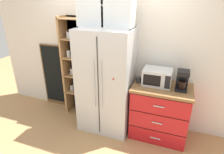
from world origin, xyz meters
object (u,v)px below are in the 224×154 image
object	(u,v)px
chalkboard_menu	(56,76)
mug_charcoal	(139,80)
coffee_maker	(182,80)
microwave	(157,77)
bottle_amber	(164,79)
mug_sage	(163,82)
refrigerator	(106,81)
bottle_clear	(164,79)

from	to	relation	value
chalkboard_menu	mug_charcoal	bearing A→B (deg)	-7.51
coffee_maker	mug_charcoal	xyz separation A→B (m)	(-0.66, 0.02, -0.11)
coffee_maker	chalkboard_menu	xyz separation A→B (m)	(-2.48, 0.26, -0.40)
microwave	chalkboard_menu	distance (m)	2.15
bottle_amber	chalkboard_menu	size ratio (longest dim) A/B	0.19
coffee_maker	mug_sage	size ratio (longest dim) A/B	2.75
bottle_amber	chalkboard_menu	world-z (taller)	chalkboard_menu
bottle_amber	mug_sage	bearing A→B (deg)	85.94
microwave	coffee_maker	size ratio (longest dim) A/B	1.42
refrigerator	mug_charcoal	world-z (taller)	refrigerator
microwave	mug_charcoal	world-z (taller)	microwave
refrigerator	mug_charcoal	bearing A→B (deg)	7.92
mug_sage	bottle_amber	distance (m)	0.07
mug_sage	chalkboard_menu	bearing A→B (deg)	174.96
bottle_clear	chalkboard_menu	size ratio (longest dim) A/B	0.19
mug_charcoal	bottle_clear	size ratio (longest dim) A/B	0.48
mug_sage	chalkboard_menu	size ratio (longest dim) A/B	0.08
refrigerator	mug_charcoal	size ratio (longest dim) A/B	14.86
microwave	mug_sage	xyz separation A→B (m)	(0.10, 0.03, -0.09)
refrigerator	microwave	size ratio (longest dim) A/B	4.04
refrigerator	microwave	xyz separation A→B (m)	(0.82, 0.09, 0.16)
bottle_clear	chalkboard_menu	bearing A→B (deg)	174.57
mug_charcoal	microwave	bearing A→B (deg)	3.85
coffee_maker	mug_charcoal	bearing A→B (deg)	178.03
microwave	mug_sage	bearing A→B (deg)	14.16
bottle_clear	bottle_amber	size ratio (longest dim) A/B	0.97
bottle_clear	bottle_amber	distance (m)	0.01
bottle_clear	bottle_amber	world-z (taller)	bottle_amber
coffee_maker	bottle_amber	world-z (taller)	coffee_maker
microwave	bottle_clear	size ratio (longest dim) A/B	1.77
refrigerator	bottle_clear	bearing A→B (deg)	6.46
coffee_maker	mug_sage	xyz separation A→B (m)	(-0.27, 0.07, -0.11)
mug_charcoal	bottle_amber	bearing A→B (deg)	2.56
refrigerator	coffee_maker	distance (m)	1.21
mug_charcoal	bottle_amber	world-z (taller)	bottle_amber
microwave	bottle_amber	bearing A→B (deg)	-1.16
microwave	mug_sage	size ratio (longest dim) A/B	3.91
microwave	mug_charcoal	size ratio (longest dim) A/B	3.68
bottle_clear	refrigerator	bearing A→B (deg)	-173.54
microwave	chalkboard_menu	size ratio (longest dim) A/B	0.33
microwave	mug_charcoal	xyz separation A→B (m)	(-0.29, -0.02, -0.09)
microwave	bottle_clear	distance (m)	0.10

